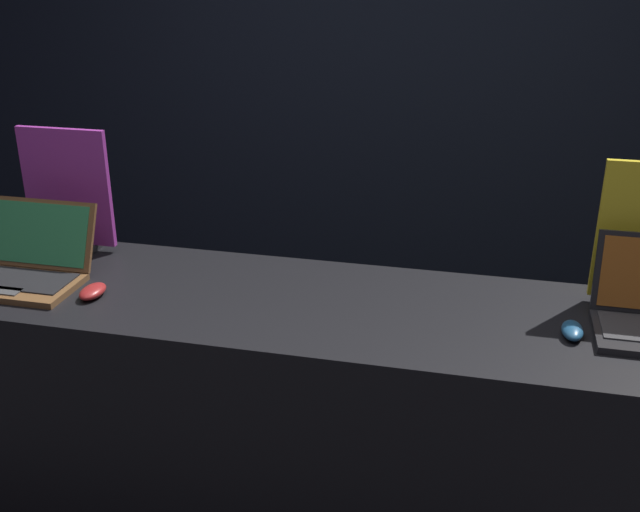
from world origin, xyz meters
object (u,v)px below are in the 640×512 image
Objects in this scene: promo_stand_front at (68,193)px; mouse_front at (93,291)px; laptop_front at (27,264)px; mouse_back at (572,330)px.

mouse_front is at bearing -52.88° from promo_stand_front.
laptop_front is at bearing 166.40° from mouse_front.
promo_stand_front is 1.67m from mouse_back.
promo_stand_front reaches higher than mouse_front.
promo_stand_front reaches higher than mouse_back.
mouse_front is at bearing -13.60° from laptop_front.
mouse_back is at bearing 2.89° from mouse_front.
promo_stand_front is at bearing 127.12° from mouse_front.
laptop_front is 1.63m from mouse_back.
mouse_back is at bearing 0.30° from laptop_front.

